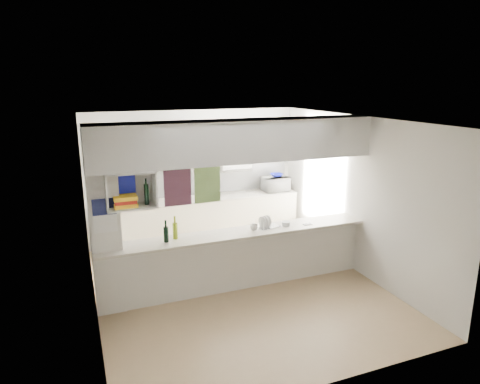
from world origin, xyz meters
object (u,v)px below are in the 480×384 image
microwave (276,184)px  wine_bottles (171,232)px  bowl (277,175)px  dish_rack (267,222)px

microwave → wine_bottles: 3.34m
bowl → wine_bottles: size_ratio=0.75×
dish_rack → microwave: bearing=44.1°
bowl → dish_rack: size_ratio=0.60×
bowl → wine_bottles: bowl is taller
bowl → dish_rack: (-1.18, -2.04, -0.25)m
wine_bottles → microwave: bearing=37.4°
dish_rack → bowl: bearing=43.7°
microwave → bowl: bearing=-139.5°
microwave → wine_bottles: wine_bottles is taller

